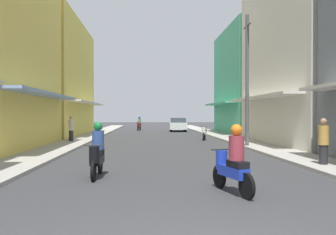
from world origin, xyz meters
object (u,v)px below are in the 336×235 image
object	(u,v)px
motorbike_white	(204,133)
pedestrian_far	(71,130)
parked_car	(178,124)
utility_pole	(247,80)
pedestrian_midway	(323,143)
motorbike_maroon	(139,124)
motorbike_black	(97,153)
motorbike_blue	(233,162)

from	to	relation	value
motorbike_white	pedestrian_far	xyz separation A→B (m)	(-8.82, -2.01, 0.35)
parked_car	utility_pole	bearing A→B (deg)	-83.76
pedestrian_midway	motorbike_maroon	bearing A→B (deg)	103.36
motorbike_white	utility_pole	distance (m)	6.81
motorbike_black	motorbike_blue	bearing A→B (deg)	-34.24
motorbike_black	utility_pole	bearing A→B (deg)	51.39
motorbike_blue	pedestrian_midway	size ratio (longest dim) A/B	1.06
utility_pole	pedestrian_far	bearing A→B (deg)	159.29
parked_car	pedestrian_far	size ratio (longest dim) A/B	2.46
motorbike_blue	utility_pole	distance (m)	11.78
parked_car	pedestrian_midway	distance (m)	26.30
parked_car	utility_pole	xyz separation A→B (m)	(2.07, -18.93, 2.93)
motorbike_maroon	pedestrian_midway	xyz separation A→B (m)	(6.78, -28.55, 0.13)
motorbike_white	motorbike_maroon	bearing A→B (deg)	107.58
motorbike_black	motorbike_blue	xyz separation A→B (m)	(3.36, -2.29, 0.00)
utility_pole	parked_car	bearing A→B (deg)	96.24
motorbike_blue	motorbike_maroon	bearing A→B (deg)	94.96
motorbike_maroon	motorbike_white	size ratio (longest dim) A/B	1.01
motorbike_maroon	motorbike_white	bearing A→B (deg)	-72.42
motorbike_black	utility_pole	world-z (taller)	utility_pole
motorbike_maroon	parked_car	bearing A→B (deg)	-29.59
motorbike_black	motorbike_blue	distance (m)	4.06
motorbike_maroon	motorbike_blue	bearing A→B (deg)	-85.04
parked_car	motorbike_black	bearing A→B (deg)	-99.85
motorbike_blue	parked_car	bearing A→B (deg)	87.28
parked_car	pedestrian_far	bearing A→B (deg)	-118.35
motorbike_maroon	pedestrian_far	xyz separation A→B (m)	(-3.93, -17.45, 0.15)
motorbike_black	parked_car	bearing A→B (deg)	80.15
motorbike_black	utility_pole	distance (m)	11.36
motorbike_blue	pedestrian_far	distance (m)	16.18
pedestrian_midway	parked_car	bearing A→B (deg)	95.63
motorbike_black	parked_car	size ratio (longest dim) A/B	0.43
motorbike_blue	motorbike_white	world-z (taller)	motorbike_blue
motorbike_blue	motorbike_black	bearing A→B (deg)	145.76
motorbike_maroon	motorbike_blue	size ratio (longest dim) A/B	1.02
motorbike_black	utility_pole	xyz separation A→B (m)	(6.84, 8.57, 2.97)
utility_pole	motorbike_maroon	bearing A→B (deg)	106.40
pedestrian_far	utility_pole	world-z (taller)	utility_pole
motorbike_black	parked_car	xyz separation A→B (m)	(4.77, 27.50, 0.04)
pedestrian_far	utility_pole	xyz separation A→B (m)	(10.20, -3.86, 2.82)
motorbike_maroon	motorbike_white	xyz separation A→B (m)	(4.89, -15.44, -0.20)
parked_car	utility_pole	distance (m)	19.26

